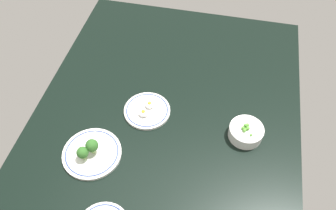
{
  "coord_description": "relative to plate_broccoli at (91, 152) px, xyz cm",
  "views": [
    {
      "loc": [
        89.73,
        19.66,
        121.19
      ],
      "look_at": [
        0.0,
        0.0,
        6.0
      ],
      "focal_mm": 36.84,
      "sensor_mm": 36.0,
      "label": 1
    }
  ],
  "objects": [
    {
      "name": "bowl_peas",
      "position": [
        -21.6,
        57.64,
        1.18
      ],
      "size": [
        13.89,
        13.89,
        6.6
      ],
      "color": "white",
      "rests_on": "dining_table"
    },
    {
      "name": "plate_eggs",
      "position": [
        -25.1,
        15.81,
        -0.78
      ],
      "size": [
        19.79,
        19.79,
        4.15
      ],
      "color": "white",
      "rests_on": "dining_table"
    },
    {
      "name": "plate_broccoli",
      "position": [
        0.0,
        0.0,
        0.0
      ],
      "size": [
        22.99,
        22.99,
        8.28
      ],
      "color": "white",
      "rests_on": "dining_table"
    },
    {
      "name": "dining_table",
      "position": [
        -29.03,
        24.11,
        -3.74
      ],
      "size": [
        139.41,
        111.9,
        4.0
      ],
      "primitive_type": "cube",
      "color": "black",
      "rests_on": "ground"
    }
  ]
}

